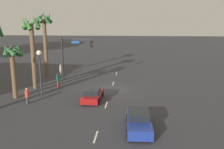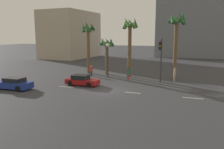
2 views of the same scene
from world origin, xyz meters
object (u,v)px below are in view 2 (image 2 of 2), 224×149
Objects in this scene: car_0 at (13,84)px; traffic_signal at (161,53)px; palm_tree_1 at (177,31)px; palm_tree_2 at (88,38)px; pedestrian_0 at (91,70)px; streetlamp at (108,53)px; palm_tree_3 at (130,36)px; pedestrian_2 at (175,74)px; palm_tree_0 at (107,47)px; building_0 at (193,25)px; car_1 at (82,80)px; pedestrian_1 at (128,73)px; building_1 at (71,35)px.

car_0 is 18.64m from traffic_signal.
palm_tree_1 is 14.11m from palm_tree_2.
streetlamp is at bearing -7.37° from pedestrian_0.
palm_tree_1 is (17.44, 13.54, 6.21)m from car_0.
palm_tree_3 is (2.83, 1.88, 2.57)m from streetlamp.
palm_tree_2 is at bearing -179.89° from palm_tree_1.
streetlamp is 2.75× the size of pedestrian_2.
pedestrian_0 is (-2.92, 0.38, -2.82)m from streetlamp.
streetlamp is 10.42m from palm_tree_1.
palm_tree_2 is 0.96× the size of palm_tree_3.
palm_tree_1 is (10.63, 0.24, 2.47)m from palm_tree_0.
palm_tree_2 is 41.09m from building_0.
pedestrian_1 is (4.62, 5.19, 0.40)m from car_1.
palm_tree_1 is at bearing 37.83° from car_0.
streetlamp is at bearing -30.73° from palm_tree_2.
palm_tree_3 is at bearing -172.92° from palm_tree_1.
streetlamp is (-8.07, 1.79, -0.31)m from traffic_signal.
car_0 is at bearing -112.13° from building_0.
building_0 reaches higher than car_0.
palm_tree_3 reaches higher than car_0.
palm_tree_2 is at bearing 173.73° from palm_tree_3.
streetlamp is (1.19, 6.08, 3.08)m from car_1.
palm_tree_0 is 0.30× the size of building_0.
building_0 is 35.69m from building_1.
pedestrian_0 is at bearing -169.40° from palm_tree_1.
car_1 is at bearing -101.12° from streetlamp.
palm_tree_0 is (-10.79, 1.80, 3.38)m from pedestrian_2.
pedestrian_0 reaches higher than car_0.
building_0 is at bearing 88.11° from pedestrian_2.
pedestrian_0 is at bearing 168.83° from traffic_signal.
building_0 reaches higher than pedestrian_2.
palm_tree_3 is at bearing -8.60° from palm_tree_0.
streetlamp is at bearing -66.41° from palm_tree_0.
palm_tree_0 is (-9.15, 4.26, 0.38)m from traffic_signal.
building_1 is (-20.34, 23.50, 2.00)m from palm_tree_0.
traffic_signal reaches higher than pedestrian_1.
palm_tree_1 is (10.75, 8.79, 6.25)m from car_1.
traffic_signal is 40.57m from building_1.
traffic_signal is 0.60× the size of palm_tree_1.
building_1 is at bearing 136.72° from traffic_signal.
building_0 is at bearing 87.77° from palm_tree_1.
palm_tree_3 reaches higher than palm_tree_2.
palm_tree_0 is 3.77m from palm_tree_2.
pedestrian_2 is at bearing -35.35° from building_1.
pedestrian_0 is 0.17× the size of palm_tree_1.
pedestrian_2 is (17.60, 11.50, 0.35)m from car_0.
building_1 is at bearing 125.85° from pedestrian_0.
car_0 is 0.48× the size of palm_tree_1.
traffic_signal is at bearing -11.17° from pedestrian_0.
pedestrian_2 is at bearing 3.94° from streetlamp.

